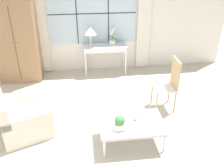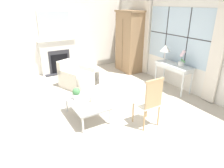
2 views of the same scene
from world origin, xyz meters
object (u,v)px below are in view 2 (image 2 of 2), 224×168
Objects in this scene: fireplace at (58,53)px; armoire at (129,42)px; pillar_candle at (91,100)px; potted_orchid at (182,60)px; console_table at (174,68)px; table_lamp at (166,48)px; potted_plant_small at (76,93)px; coffee_table at (87,103)px; armchair_upholstered at (78,77)px; side_chair_wooden at (150,100)px.

fireplace is 1.00× the size of armoire.
pillar_candle is (2.41, -2.69, -0.61)m from armoire.
potted_orchid is 2.86m from pillar_candle.
console_table is 2.47× the size of potted_orchid.
potted_plant_small is (0.31, -2.94, -0.63)m from table_lamp.
console_table is at bearing 37.39° from fireplace.
coffee_table is 0.32m from potted_plant_small.
armchair_upholstered is at bearing 5.89° from fireplace.
potted_orchid is (0.20, 0.05, 0.27)m from console_table.
armoire reaches higher than side_chair_wooden.
potted_orchid reaches higher than pillar_candle.
armoire is at bearing 125.75° from potted_plant_small.
pillar_candle is at bearing -88.56° from potted_orchid.
side_chair_wooden is at bearing -58.59° from console_table.
armoire reaches higher than table_lamp.
table_lamp reaches higher than potted_orchid.
potted_orchid is 3.11× the size of pillar_candle.
table_lamp is 0.46× the size of coffee_table.
table_lamp is at bearing -171.04° from potted_orchid.
potted_plant_small reaches higher than pillar_candle.
pillar_candle is at bearing 32.73° from potted_plant_small.
fireplace is 3.19m from potted_plant_small.
coffee_table is 4.11× the size of potted_plant_small.
pillar_candle is (0.10, 0.07, 0.10)m from coffee_table.
console_table is 2.79m from pillar_candle.
console_table is 0.94× the size of armchair_upholstered.
potted_plant_small reaches higher than coffee_table.
potted_orchid is 0.42× the size of side_chair_wooden.
console_table is 1.05× the size of coffee_table.
potted_plant_small is 0.39m from pillar_candle.
table_lamp is at bearing 58.73° from armchair_upholstered.
potted_plant_small is at bearing -148.21° from coffee_table.
armoire is at bearing 100.39° from armchair_upholstered.
potted_orchid is at bearing 89.49° from coffee_table.
potted_plant_small is at bearing -9.68° from fireplace.
table_lamp is 2.89m from pillar_candle.
fireplace reaches higher than armchair_upholstered.
armchair_upholstered reaches higher than console_table.
fireplace is at bearing -172.38° from side_chair_wooden.
side_chair_wooden reaches higher than armchair_upholstered.
pillar_candle is (-0.86, -0.91, -0.13)m from side_chair_wooden.
armchair_upholstered is at bearing -127.09° from console_table.
fireplace is 2.01× the size of coffee_table.
table_lamp reaches higher than armchair_upholstered.
armoire is 1.77m from table_lamp.
armchair_upholstered is at bearing -171.51° from side_chair_wooden.
potted_plant_small is at bearing -147.27° from pillar_candle.
side_chair_wooden is at bearing 8.49° from armchair_upholstered.
armoire is 3.66m from pillar_candle.
armoire is at bearing 129.96° from coffee_table.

